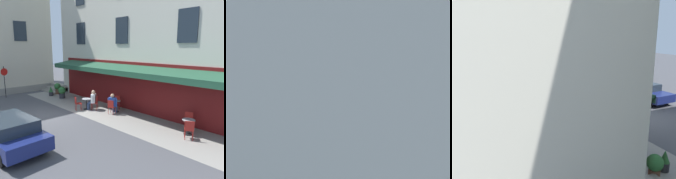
# 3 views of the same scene
# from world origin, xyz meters

# --- Properties ---
(ground_plane) EXTENTS (70.00, 70.00, 0.00)m
(ground_plane) POSITION_xyz_m (0.00, 0.00, 0.00)
(ground_plane) COLOR #4C4C51
(sidewalk_cafe_terrace) EXTENTS (20.50, 3.20, 0.01)m
(sidewalk_cafe_terrace) POSITION_xyz_m (-3.25, -3.40, 0.00)
(sidewalk_cafe_terrace) COLOR gray
(sidewalk_cafe_terrace) RESTS_ON ground_plane
(back_alley_steps) EXTENTS (2.40, 1.75, 0.60)m
(back_alley_steps) POSITION_xyz_m (6.60, -4.59, 0.24)
(back_alley_steps) COLOR gray
(back_alley_steps) RESTS_ON ground_plane
(cafe_table_near_entrance) EXTENTS (0.60, 0.60, 0.75)m
(cafe_table_near_entrance) POSITION_xyz_m (-2.22, -3.94, 0.49)
(cafe_table_near_entrance) COLOR black
(cafe_table_near_entrance) RESTS_ON ground_plane
(cafe_chair_red_corner_left) EXTENTS (0.51, 0.51, 0.91)m
(cafe_chair_red_corner_left) POSITION_xyz_m (-2.42, -3.34, 0.55)
(cafe_chair_red_corner_left) COLOR maroon
(cafe_chair_red_corner_left) RESTS_ON ground_plane
(cafe_chair_red_under_awning) EXTENTS (0.56, 0.56, 0.91)m
(cafe_chair_red_under_awning) POSITION_xyz_m (-1.80, -4.42, 0.55)
(cafe_chair_red_under_awning) COLOR maroon
(cafe_chair_red_under_awning) RESTS_ON ground_plane
(cafe_table_mid_terrace) EXTENTS (0.60, 0.60, 0.75)m
(cafe_table_mid_terrace) POSITION_xyz_m (-0.47, -2.86, 0.49)
(cafe_table_mid_terrace) COLOR black
(cafe_table_mid_terrace) RESTS_ON ground_plane
(cafe_chair_red_by_window) EXTENTS (0.51, 0.51, 0.91)m
(cafe_chair_red_by_window) POSITION_xyz_m (-0.25, -2.26, 0.55)
(cafe_chair_red_by_window) COLOR maroon
(cafe_chair_red_by_window) RESTS_ON ground_plane
(cafe_chair_red_near_door) EXTENTS (0.56, 0.56, 0.91)m
(cafe_chair_red_near_door) POSITION_xyz_m (-0.95, -3.26, 0.55)
(cafe_chair_red_near_door) COLOR maroon
(cafe_chair_red_near_door) RESTS_ON ground_plane
(cafe_table_streetside) EXTENTS (0.60, 0.60, 0.75)m
(cafe_table_streetside) POSITION_xyz_m (-7.29, -3.88, 0.49)
(cafe_table_streetside) COLOR black
(cafe_table_streetside) RESTS_ON ground_plane
(cafe_chair_red_facing_street) EXTENTS (0.55, 0.55, 0.91)m
(cafe_chair_red_facing_street) POSITION_xyz_m (-7.62, -3.34, 0.55)
(cafe_chair_red_facing_street) COLOR maroon
(cafe_chair_red_facing_street) RESTS_ON ground_plane
(cafe_chair_red_kerbside) EXTENTS (0.54, 0.54, 0.91)m
(cafe_chair_red_kerbside) POSITION_xyz_m (-7.00, -4.44, 0.55)
(cafe_chair_red_kerbside) COLOR maroon
(cafe_chair_red_kerbside) RESTS_ON ground_plane
(seated_patron_in_white) EXTENTS (0.66, 0.64, 1.33)m
(seated_patron_in_white) POSITION_xyz_m (-0.79, -3.12, 0.71)
(seated_patron_in_white) COLOR navy
(seated_patron_in_white) RESTS_ON ground_plane
(seated_companion_in_blue) EXTENTS (0.62, 0.61, 1.29)m
(seated_companion_in_blue) POSITION_xyz_m (-2.35, -3.55, 0.69)
(seated_companion_in_blue) COLOR navy
(seated_companion_in_blue) RESTS_ON ground_plane
(no_parking_sign) EXTENTS (0.16, 0.57, 2.60)m
(no_parking_sign) POSITION_xyz_m (6.87, -0.02, 1.79)
(no_parking_sign) COLOR black
(no_parking_sign) RESTS_ON ground_plane
(potted_plant_entrance_left) EXTENTS (0.37, 0.37, 0.81)m
(potted_plant_entrance_left) POSITION_xyz_m (4.99, -3.10, 0.39)
(potted_plant_entrance_left) COLOR #2D2D33
(potted_plant_entrance_left) RESTS_ON ground_plane
(potted_plant_mid_terrace) EXTENTS (0.58, 0.58, 0.98)m
(potted_plant_mid_terrace) POSITION_xyz_m (5.31, -3.91, 0.56)
(potted_plant_mid_terrace) COLOR brown
(potted_plant_mid_terrace) RESTS_ON ground_plane
(potted_plant_by_steps) EXTENTS (0.61, 0.61, 0.96)m
(potted_plant_by_steps) POSITION_xyz_m (3.58, -3.36, 0.53)
(potted_plant_by_steps) COLOR #2D2D33
(potted_plant_by_steps) RESTS_ON ground_plane
(parked_car_navy) EXTENTS (4.41, 2.07, 1.33)m
(parked_car_navy) POSITION_xyz_m (-2.88, 2.90, 0.71)
(parked_car_navy) COLOR navy
(parked_car_navy) RESTS_ON ground_plane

